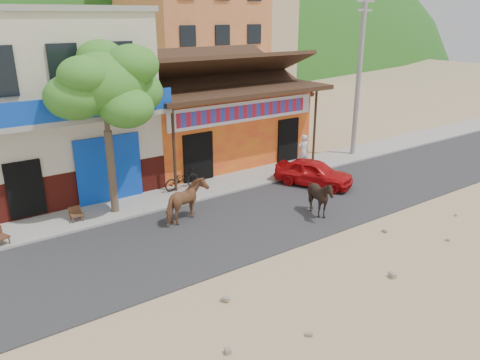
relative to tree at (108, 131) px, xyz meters
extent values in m
plane|color=#9E825B|center=(4.60, -5.80, -3.12)|extent=(120.00, 120.00, 0.00)
cube|color=#28282B|center=(4.60, -3.30, -3.10)|extent=(60.00, 5.00, 0.04)
cube|color=gray|center=(4.60, 0.20, -3.06)|extent=(60.00, 2.00, 0.12)
cube|color=orange|center=(6.60, 4.20, -1.32)|extent=(8.00, 6.00, 3.60)
cube|color=beige|center=(-0.90, 4.20, 0.38)|extent=(7.00, 6.00, 7.00)
cube|color=#CC723F|center=(13.60, 18.20, 2.88)|extent=(9.00, 9.00, 12.00)
cube|color=tan|center=(22.60, 24.20, 1.88)|extent=(8.00, 8.00, 10.00)
cylinder|color=gray|center=(12.80, 0.20, 1.00)|extent=(0.24, 0.24, 8.00)
imported|color=brown|center=(1.82, -2.11, -2.36)|extent=(1.88, 1.37, 1.45)
imported|color=black|center=(5.94, -4.47, -2.36)|extent=(1.72, 1.67, 1.43)
imported|color=red|center=(7.98, -1.97, -2.52)|extent=(2.64, 3.54, 1.12)
imported|color=black|center=(3.10, 0.66, -2.58)|extent=(1.65, 0.73, 0.84)
imported|color=silver|center=(9.10, -0.05, -2.22)|extent=(0.62, 0.46, 1.57)
camera|label=1|loc=(-5.27, -15.49, 3.79)|focal=35.00mm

